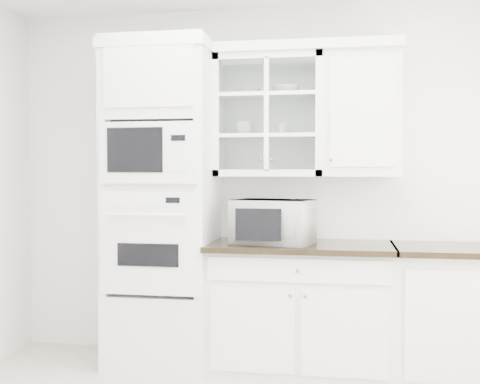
# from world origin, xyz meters

# --- Properties ---
(room_shell) EXTENTS (4.00, 3.50, 2.70)m
(room_shell) POSITION_xyz_m (0.00, 0.43, 1.78)
(room_shell) COLOR white
(room_shell) RESTS_ON ground
(oven_column) EXTENTS (0.76, 0.68, 2.40)m
(oven_column) POSITION_xyz_m (-0.75, 1.42, 1.20)
(oven_column) COLOR white
(oven_column) RESTS_ON ground
(base_cabinet_run) EXTENTS (1.32, 0.67, 0.92)m
(base_cabinet_run) POSITION_xyz_m (0.28, 1.45, 0.46)
(base_cabinet_run) COLOR white
(base_cabinet_run) RESTS_ON ground
(extra_base_cabinet) EXTENTS (0.72, 0.67, 0.92)m
(extra_base_cabinet) POSITION_xyz_m (1.28, 1.45, 0.46)
(extra_base_cabinet) COLOR white
(extra_base_cabinet) RESTS_ON ground
(upper_cabinet_glass) EXTENTS (0.80, 0.33, 0.90)m
(upper_cabinet_glass) POSITION_xyz_m (0.03, 1.58, 1.85)
(upper_cabinet_glass) COLOR white
(upper_cabinet_glass) RESTS_ON room_shell
(upper_cabinet_solid) EXTENTS (0.55, 0.33, 0.90)m
(upper_cabinet_solid) POSITION_xyz_m (0.71, 1.58, 1.85)
(upper_cabinet_solid) COLOR white
(upper_cabinet_solid) RESTS_ON room_shell
(crown_molding) EXTENTS (2.14, 0.38, 0.07)m
(crown_molding) POSITION_xyz_m (-0.07, 1.56, 2.33)
(crown_molding) COLOR white
(crown_molding) RESTS_ON room_shell
(countertop_microwave) EXTENTS (0.63, 0.56, 0.31)m
(countertop_microwave) POSITION_xyz_m (0.09, 1.40, 1.08)
(countertop_microwave) COLOR white
(countertop_microwave) RESTS_ON base_cabinet_run
(bowl_a) EXTENTS (0.23, 0.23, 0.05)m
(bowl_a) POSITION_xyz_m (-0.13, 1.58, 2.03)
(bowl_a) COLOR white
(bowl_a) RESTS_ON upper_cabinet_glass
(bowl_b) EXTENTS (0.24, 0.24, 0.06)m
(bowl_b) POSITION_xyz_m (0.15, 1.60, 2.04)
(bowl_b) COLOR white
(bowl_b) RESTS_ON upper_cabinet_glass
(cup_a) EXTENTS (0.15, 0.15, 0.10)m
(cup_a) POSITION_xyz_m (-0.17, 1.60, 1.76)
(cup_a) COLOR white
(cup_a) RESTS_ON upper_cabinet_glass
(cup_b) EXTENTS (0.12, 0.12, 0.09)m
(cup_b) POSITION_xyz_m (0.12, 1.60, 1.75)
(cup_b) COLOR white
(cup_b) RESTS_ON upper_cabinet_glass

